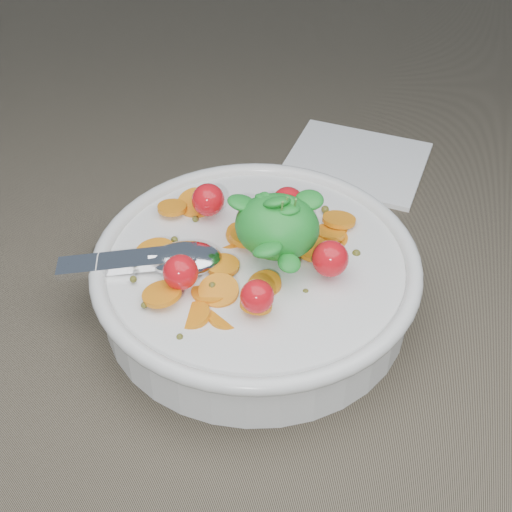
# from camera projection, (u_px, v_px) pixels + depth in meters

# --- Properties ---
(ground) EXTENTS (6.00, 6.00, 0.00)m
(ground) POSITION_uv_depth(u_px,v_px,m) (279.00, 300.00, 0.59)
(ground) COLOR brown
(ground) RESTS_ON ground
(bowl) EXTENTS (0.28, 0.26, 0.11)m
(bowl) POSITION_uv_depth(u_px,v_px,m) (256.00, 276.00, 0.57)
(bowl) COLOR silver
(bowl) RESTS_ON ground
(napkin) EXTENTS (0.15, 0.13, 0.01)m
(napkin) POSITION_uv_depth(u_px,v_px,m) (356.00, 162.00, 0.74)
(napkin) COLOR white
(napkin) RESTS_ON ground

